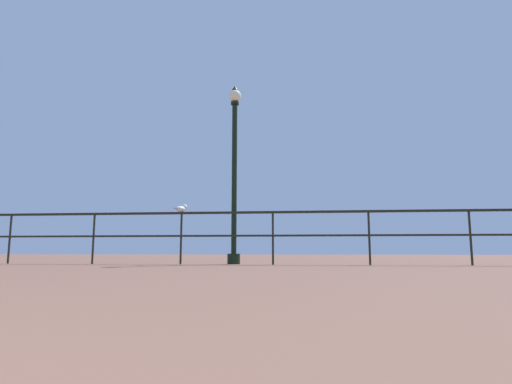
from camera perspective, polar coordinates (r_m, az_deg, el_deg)
The scene contains 3 objects.
pier_railing at distance 8.78m, azimuth -4.05°, elevation -4.57°, with size 25.37×0.05×1.10m.
lamppost_center at distance 9.17m, azimuth -2.98°, elevation 3.52°, with size 0.28×0.28×3.98m.
seagull_on_rail at distance 9.05m, azimuth -10.17°, elevation -2.24°, with size 0.26×0.31×0.17m.
Camera 1 is at (1.55, 0.70, 0.29)m, focal length 29.20 mm.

